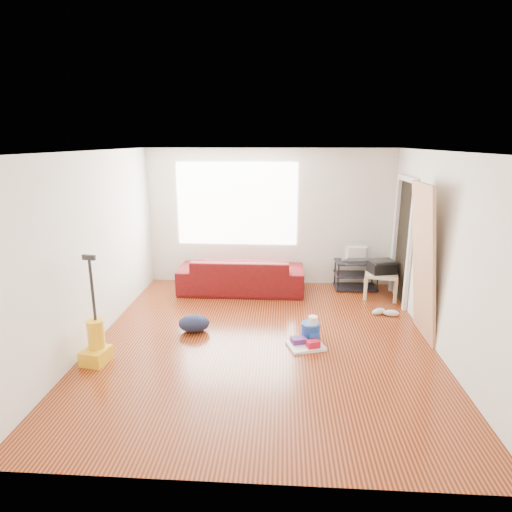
# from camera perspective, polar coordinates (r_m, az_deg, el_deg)

# --- Properties ---
(room) EXTENTS (4.51, 5.01, 2.51)m
(room) POSITION_cam_1_polar(r_m,az_deg,el_deg) (5.61, 1.76, 0.99)
(room) COLOR #411608
(room) RESTS_ON ground
(sofa) EXTENTS (2.20, 0.86, 0.64)m
(sofa) POSITION_cam_1_polar(r_m,az_deg,el_deg) (7.73, -1.95, -4.71)
(sofa) COLOR #52020B
(sofa) RESTS_ON ground
(tv_stand) EXTENTS (0.78, 0.47, 0.52)m
(tv_stand) POSITION_cam_1_polar(r_m,az_deg,el_deg) (7.98, 13.17, -2.42)
(tv_stand) COLOR black
(tv_stand) RESTS_ON ground
(tv) EXTENTS (0.52, 0.07, 0.30)m
(tv) POSITION_cam_1_polar(r_m,az_deg,el_deg) (7.87, 13.34, 0.37)
(tv) COLOR black
(tv) RESTS_ON tv_stand
(side_table) EXTENTS (0.64, 0.64, 0.44)m
(side_table) POSITION_cam_1_polar(r_m,az_deg,el_deg) (7.66, 16.35, -2.64)
(side_table) COLOR tan
(side_table) RESTS_ON ground
(printer) EXTENTS (0.49, 0.42, 0.22)m
(printer) POSITION_cam_1_polar(r_m,az_deg,el_deg) (7.60, 16.45, -1.36)
(printer) COLOR black
(printer) RESTS_ON side_table
(bucket) EXTENTS (0.28, 0.28, 0.26)m
(bucket) POSITION_cam_1_polar(r_m,az_deg,el_deg) (5.96, 7.24, -11.12)
(bucket) COLOR #1B4399
(bucket) RESTS_ON ground
(toilet_paper) EXTENTS (0.12, 0.12, 0.11)m
(toilet_paper) POSITION_cam_1_polar(r_m,az_deg,el_deg) (5.85, 7.55, -9.65)
(toilet_paper) COLOR white
(toilet_paper) RESTS_ON bucket
(cleaning_tray) EXTENTS (0.54, 0.48, 0.16)m
(cleaning_tray) POSITION_cam_1_polar(r_m,az_deg,el_deg) (5.77, 6.78, -11.46)
(cleaning_tray) COLOR white
(cleaning_tray) RESTS_ON ground
(backpack) EXTENTS (0.49, 0.41, 0.24)m
(backpack) POSITION_cam_1_polar(r_m,az_deg,el_deg) (6.25, -8.22, -9.87)
(backpack) COLOR black
(backpack) RESTS_ON ground
(sneakers) EXTENTS (0.44, 0.22, 0.10)m
(sneakers) POSITION_cam_1_polar(r_m,az_deg,el_deg) (6.98, 16.80, -7.20)
(sneakers) COLOR silver
(sneakers) RESTS_ON ground
(vacuum) EXTENTS (0.33, 0.37, 1.34)m
(vacuum) POSITION_cam_1_polar(r_m,az_deg,el_deg) (5.64, -20.58, -10.80)
(vacuum) COLOR yellow
(vacuum) RESTS_ON ground
(door_panel) EXTENTS (0.26, 0.85, 2.11)m
(door_panel) POSITION_cam_1_polar(r_m,az_deg,el_deg) (6.47, 20.54, -9.80)
(door_panel) COLOR #A0775A
(door_panel) RESTS_ON ground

